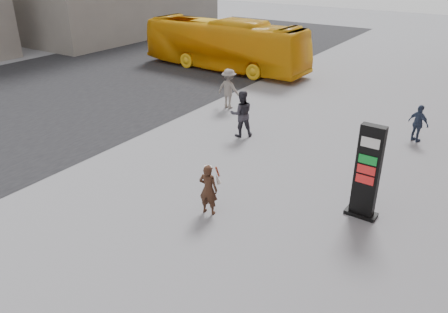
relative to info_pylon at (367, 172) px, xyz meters
The scene contains 8 objects.
ground 4.99m from the info_pylon, 155.30° to the right, with size 100.00×100.00×0.00m, color #9E9EA3.
road 17.67m from the info_pylon, behind, with size 16.00×60.00×0.01m, color black.
info_pylon is the anchor object (origin of this frame).
woman 4.36m from the info_pylon, 148.26° to the right, with size 0.64×0.60×1.52m.
bus 17.39m from the info_pylon, 136.44° to the left, with size 2.56×10.95×3.05m, color #E8A610.
pedestrian_a 6.71m from the info_pylon, 152.04° to the left, with size 0.91×0.71×1.88m, color #302F37.
pedestrian_b 10.06m from the info_pylon, 144.93° to the left, with size 1.21×0.70×1.88m, color gray.
pedestrian_c 6.49m from the info_pylon, 89.16° to the left, with size 0.87×0.36×1.48m, color #2F3B55.
Camera 1 is at (6.93, -8.89, 6.79)m, focal length 35.00 mm.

